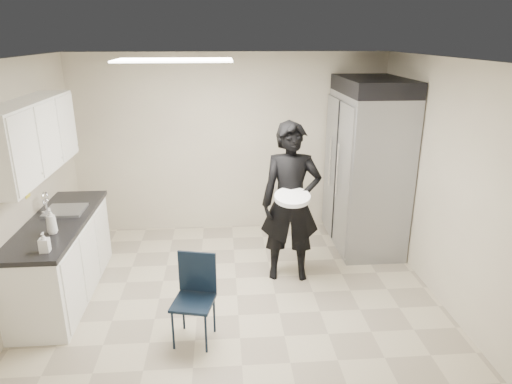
{
  "coord_description": "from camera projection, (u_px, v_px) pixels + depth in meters",
  "views": [
    {
      "loc": [
        -0.14,
        -4.54,
        2.82
      ],
      "look_at": [
        0.23,
        0.2,
        1.18
      ],
      "focal_mm": 32.0,
      "sensor_mm": 36.0,
      "label": 1
    }
  ],
  "objects": [
    {
      "name": "floor",
      "position": [
        237.0,
        295.0,
        5.21
      ],
      "size": [
        4.5,
        4.5,
        0.0
      ],
      "primitive_type": "plane",
      "color": "#B1A68B",
      "rests_on": "ground"
    },
    {
      "name": "ceiling",
      "position": [
        233.0,
        59.0,
        4.36
      ],
      "size": [
        4.5,
        4.5,
        0.0
      ],
      "primitive_type": "plane",
      "rotation": [
        3.14,
        0.0,
        0.0
      ],
      "color": "silver",
      "rests_on": "back_wall"
    },
    {
      "name": "back_wall",
      "position": [
        231.0,
        144.0,
        6.67
      ],
      "size": [
        4.5,
        0.0,
        4.5
      ],
      "primitive_type": "plane",
      "rotation": [
        1.57,
        0.0,
        0.0
      ],
      "color": "beige",
      "rests_on": "floor"
    },
    {
      "name": "left_wall",
      "position": [
        14.0,
        193.0,
        4.62
      ],
      "size": [
        0.0,
        4.0,
        4.0
      ],
      "primitive_type": "plane",
      "rotation": [
        1.57,
        0.0,
        1.57
      ],
      "color": "beige",
      "rests_on": "floor"
    },
    {
      "name": "right_wall",
      "position": [
        442.0,
        182.0,
        4.95
      ],
      "size": [
        0.0,
        4.0,
        4.0
      ],
      "primitive_type": "plane",
      "rotation": [
        1.57,
        0.0,
        -1.57
      ],
      "color": "beige",
      "rests_on": "floor"
    },
    {
      "name": "ceiling_panel",
      "position": [
        174.0,
        60.0,
        4.7
      ],
      "size": [
        1.2,
        0.6,
        0.02
      ],
      "primitive_type": "cube",
      "color": "white",
      "rests_on": "ceiling"
    },
    {
      "name": "lower_counter",
      "position": [
        62.0,
        260.0,
        5.11
      ],
      "size": [
        0.6,
        1.9,
        0.86
      ],
      "primitive_type": "cube",
      "color": "silver",
      "rests_on": "floor"
    },
    {
      "name": "countertop",
      "position": [
        56.0,
        222.0,
        4.96
      ],
      "size": [
        0.64,
        1.95,
        0.05
      ],
      "primitive_type": "cube",
      "color": "black",
      "rests_on": "lower_counter"
    },
    {
      "name": "sink",
      "position": [
        66.0,
        215.0,
        5.21
      ],
      "size": [
        0.42,
        0.4,
        0.14
      ],
      "primitive_type": "cube",
      "color": "gray",
      "rests_on": "countertop"
    },
    {
      "name": "faucet",
      "position": [
        46.0,
        203.0,
        5.14
      ],
      "size": [
        0.02,
        0.02,
        0.24
      ],
      "primitive_type": "cylinder",
      "color": "silver",
      "rests_on": "countertop"
    },
    {
      "name": "upper_cabinets",
      "position": [
        31.0,
        138.0,
        4.65
      ],
      "size": [
        0.35,
        1.8,
        0.75
      ],
      "primitive_type": "cube",
      "color": "silver",
      "rests_on": "left_wall"
    },
    {
      "name": "towel_dispenser",
      "position": [
        63.0,
        134.0,
        5.79
      ],
      "size": [
        0.22,
        0.3,
        0.35
      ],
      "primitive_type": "cube",
      "color": "black",
      "rests_on": "left_wall"
    },
    {
      "name": "notice_sticker_left",
      "position": [
        20.0,
        197.0,
        4.74
      ],
      "size": [
        0.0,
        0.12,
        0.07
      ],
      "primitive_type": "cube",
      "color": "yellow",
      "rests_on": "left_wall"
    },
    {
      "name": "notice_sticker_right",
      "position": [
        28.0,
        194.0,
        4.94
      ],
      "size": [
        0.0,
        0.12,
        0.07
      ],
      "primitive_type": "cube",
      "color": "yellow",
      "rests_on": "left_wall"
    },
    {
      "name": "commercial_fridge",
      "position": [
        367.0,
        172.0,
        6.2
      ],
      "size": [
        0.8,
        1.35,
        2.1
      ],
      "primitive_type": "cube",
      "color": "gray",
      "rests_on": "floor"
    },
    {
      "name": "fridge_compressor",
      "position": [
        374.0,
        86.0,
        5.82
      ],
      "size": [
        0.8,
        1.35,
        0.2
      ],
      "primitive_type": "cube",
      "color": "black",
      "rests_on": "commercial_fridge"
    },
    {
      "name": "folding_chair",
      "position": [
        193.0,
        303.0,
        4.31
      ],
      "size": [
        0.45,
        0.45,
        0.84
      ],
      "primitive_type": "cube",
      "rotation": [
        0.0,
        0.0,
        -0.23
      ],
      "color": "black",
      "rests_on": "floor"
    },
    {
      "name": "man_tuxedo",
      "position": [
        291.0,
        203.0,
        5.33
      ],
      "size": [
        0.74,
        0.53,
        1.91
      ],
      "primitive_type": "imported",
      "rotation": [
        0.0,
        0.0,
        -0.09
      ],
      "color": "black",
      "rests_on": "floor"
    },
    {
      "name": "bucket_lid",
      "position": [
        292.0,
        197.0,
        5.04
      ],
      "size": [
        0.44,
        0.44,
        0.05
      ],
      "primitive_type": "cylinder",
      "rotation": [
        0.0,
        0.0,
        -0.09
      ],
      "color": "silver",
      "rests_on": "man_tuxedo"
    },
    {
      "name": "soap_bottle_a",
      "position": [
        51.0,
        221.0,
        4.59
      ],
      "size": [
        0.13,
        0.13,
        0.27
      ],
      "primitive_type": "imported",
      "rotation": [
        0.0,
        0.0,
        0.26
      ],
      "color": "silver",
      "rests_on": "countertop"
    },
    {
      "name": "soap_bottle_b",
      "position": [
        44.0,
        242.0,
        4.21
      ],
      "size": [
        0.09,
        0.09,
        0.19
      ],
      "primitive_type": "imported",
      "rotation": [
        0.0,
        0.0,
        0.04
      ],
      "color": "silver",
      "rests_on": "countertop"
    }
  ]
}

